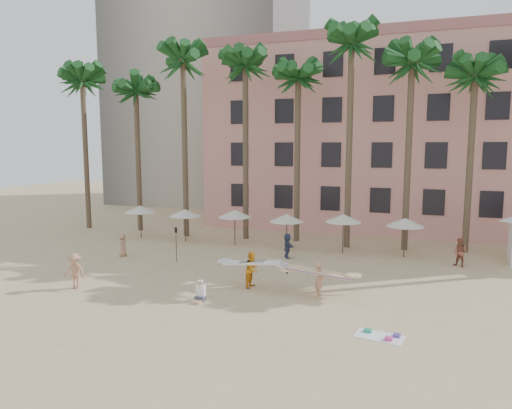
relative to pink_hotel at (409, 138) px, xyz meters
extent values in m
plane|color=#D1B789|center=(-7.00, -26.00, -8.00)|extent=(120.00, 120.00, 0.00)
cube|color=#DF9587|center=(0.00, 0.00, 0.00)|extent=(35.00, 14.00, 16.00)
cube|color=#A89E8E|center=(-25.00, 12.00, 17.00)|extent=(22.00, 18.00, 50.00)
cylinder|color=brown|center=(-27.00, -11.00, -1.50)|extent=(0.44, 0.44, 13.00)
cylinder|color=brown|center=(-22.00, -10.50, -2.00)|extent=(0.44, 0.44, 12.00)
cylinder|color=brown|center=(-17.00, -11.50, -1.00)|extent=(0.44, 0.44, 14.00)
cylinder|color=brown|center=(-12.00, -11.00, -1.25)|extent=(0.44, 0.44, 13.50)
cylinder|color=brown|center=(-8.00, -10.50, -1.75)|extent=(0.44, 0.44, 12.50)
cylinder|color=brown|center=(-4.00, -11.50, -0.75)|extent=(0.44, 0.44, 14.50)
cylinder|color=brown|center=(0.00, -11.00, -1.50)|extent=(0.44, 0.44, 13.00)
cylinder|color=brown|center=(4.00, -10.50, -2.00)|extent=(0.44, 0.44, 12.00)
cylinder|color=#332B23|center=(-20.00, -13.50, -6.75)|extent=(0.07, 0.07, 2.50)
cone|color=silver|center=(-20.00, -13.50, -5.65)|extent=(2.50, 2.50, 0.55)
cylinder|color=#332B23|center=(-16.00, -13.60, -6.80)|extent=(0.07, 0.07, 2.40)
cone|color=silver|center=(-16.00, -13.60, -5.75)|extent=(2.50, 2.50, 0.55)
cylinder|color=#332B23|center=(-12.00, -13.40, -6.75)|extent=(0.07, 0.07, 2.50)
cone|color=silver|center=(-12.00, -13.40, -5.65)|extent=(2.50, 2.50, 0.55)
cylinder|color=#332B23|center=(-8.00, -13.50, -6.80)|extent=(0.07, 0.07, 2.40)
cone|color=silver|center=(-8.00, -13.50, -5.75)|extent=(2.50, 2.50, 0.55)
cylinder|color=#332B23|center=(-4.00, -13.60, -6.70)|extent=(0.07, 0.07, 2.60)
cone|color=silver|center=(-4.00, -13.60, -5.55)|extent=(2.50, 2.50, 0.55)
cylinder|color=#332B23|center=(0.00, -13.40, -6.75)|extent=(0.07, 0.07, 2.50)
cone|color=silver|center=(0.00, -13.40, -5.65)|extent=(2.50, 2.50, 0.55)
cube|color=white|center=(-0.71, -26.99, -7.99)|extent=(1.95, 1.30, 0.02)
cube|color=#229370|center=(-1.17, -26.71, -7.93)|extent=(0.34, 0.30, 0.10)
cube|color=#DD3D95|center=(-0.35, -27.26, -7.92)|extent=(0.31, 0.26, 0.12)
cube|color=#4E3B8F|center=(-0.07, -26.80, -7.94)|extent=(0.31, 0.34, 0.08)
imported|color=tan|center=(-3.83, -22.99, -7.13)|extent=(0.49, 0.68, 1.73)
cube|color=beige|center=(-3.83, -22.99, -6.79)|extent=(3.27, 0.75, 0.39)
imported|color=orange|center=(-7.42, -22.67, -7.06)|extent=(0.83, 1.01, 1.88)
cube|color=white|center=(-7.42, -22.67, -6.68)|extent=(3.06, 1.00, 0.31)
imported|color=#363F5F|center=(-7.26, -16.06, -7.18)|extent=(1.18, 1.57, 1.65)
imported|color=tan|center=(-16.02, -25.85, -7.07)|extent=(1.22, 0.72, 1.87)
imported|color=#995540|center=(3.27, -14.83, -7.12)|extent=(1.08, 1.02, 1.77)
imported|color=tan|center=(-17.77, -19.17, -7.21)|extent=(0.76, 0.91, 1.58)
cylinder|color=black|center=(-13.71, -19.26, -6.95)|extent=(0.04, 0.04, 2.10)
cube|color=black|center=(-13.71, -19.26, -5.95)|extent=(0.18, 0.03, 0.35)
cube|color=#3F3F4C|center=(-9.07, -25.48, -7.88)|extent=(0.44, 0.41, 0.23)
cube|color=tan|center=(-9.07, -25.82, -7.94)|extent=(0.39, 0.44, 0.12)
cube|color=white|center=(-9.07, -25.43, -7.51)|extent=(0.43, 0.25, 0.54)
sphere|color=tan|center=(-9.07, -25.43, -7.12)|extent=(0.23, 0.23, 0.23)
camera|label=1|loc=(0.14, -44.48, -0.65)|focal=32.00mm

